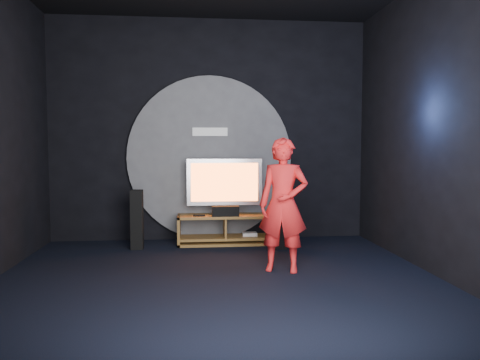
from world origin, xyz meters
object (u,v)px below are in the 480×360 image
at_px(tv, 224,184).
at_px(tower_speaker_right, 280,219).
at_px(player, 283,205).
at_px(subwoofer, 278,230).
at_px(media_console, 225,231).
at_px(tower_speaker_left, 137,220).

bearing_deg(tv, tower_speaker_right, -31.84).
bearing_deg(player, subwoofer, 99.50).
xyz_separation_m(tower_speaker_right, player, (-0.20, -1.21, 0.37)).
distance_m(subwoofer, player, 1.87).
xyz_separation_m(tv, subwoofer, (0.85, 0.05, -0.74)).
bearing_deg(media_console, tower_speaker_right, -28.35).
relative_size(tv, tower_speaker_right, 1.34).
relative_size(tower_speaker_right, subwoofer, 2.45).
bearing_deg(tower_speaker_left, tv, 12.59).
distance_m(tv, player, 1.79).
xyz_separation_m(tv, player, (0.58, -1.69, -0.12)).
relative_size(media_console, tower_speaker_left, 1.67).
distance_m(media_console, player, 1.83).
xyz_separation_m(media_console, player, (0.58, -1.62, 0.60)).
bearing_deg(tower_speaker_left, player, -36.78).
height_order(tv, player, player).
relative_size(tv, player, 0.72).
xyz_separation_m(tower_speaker_left, subwoofer, (2.14, 0.34, -0.25)).
distance_m(media_console, tv, 0.72).
distance_m(tower_speaker_left, player, 2.37).
bearing_deg(media_console, subwoofer, 8.21).
height_order(media_console, subwoofer, media_console).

